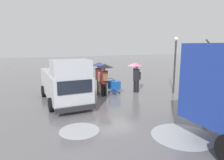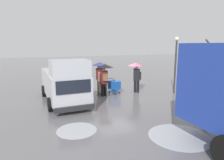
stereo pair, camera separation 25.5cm
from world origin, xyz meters
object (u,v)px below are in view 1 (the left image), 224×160
object	(u,v)px
pedestrian_black_side	(105,72)
street_lamp	(175,59)
bare_tree_near	(209,77)
shopping_cart_vendor	(114,85)
pedestrian_pink_side	(136,70)
hand_dolly_boxes	(102,82)
cargo_van_parked_right	(64,83)
pedestrian_white_side	(99,69)

from	to	relation	value
pedestrian_black_side	street_lamp	xyz separation A→B (m)	(-4.74, 1.15, 0.80)
bare_tree_near	shopping_cart_vendor	bearing A→B (deg)	-57.50
pedestrian_pink_side	street_lamp	size ratio (longest dim) A/B	0.56
shopping_cart_vendor	bare_tree_near	bearing A→B (deg)	122.50
shopping_cart_vendor	bare_tree_near	world-z (taller)	bare_tree_near
shopping_cart_vendor	hand_dolly_boxes	distance (m)	0.98
cargo_van_parked_right	street_lamp	size ratio (longest dim) A/B	1.39
pedestrian_white_side	hand_dolly_boxes	bearing A→B (deg)	78.28
hand_dolly_boxes	pedestrian_pink_side	distance (m)	2.57
cargo_van_parked_right	bare_tree_near	bearing A→B (deg)	147.72
pedestrian_black_side	bare_tree_near	world-z (taller)	bare_tree_near
pedestrian_black_side	bare_tree_near	xyz separation A→B (m)	(-4.02, 4.54, 0.10)
shopping_cart_vendor	pedestrian_black_side	xyz separation A→B (m)	(0.87, 0.40, 1.00)
cargo_van_parked_right	hand_dolly_boxes	xyz separation A→B (m)	(-2.59, -0.65, -0.30)
shopping_cart_vendor	pedestrian_white_side	world-z (taller)	pedestrian_white_side
hand_dolly_boxes	pedestrian_black_side	bearing A→B (deg)	101.03
hand_dolly_boxes	street_lamp	distance (m)	5.23
pedestrian_pink_side	pedestrian_white_side	distance (m)	2.61
street_lamp	pedestrian_white_side	bearing A→B (deg)	-30.28
cargo_van_parked_right	shopping_cart_vendor	bearing A→B (deg)	-168.29
pedestrian_black_side	pedestrian_white_side	bearing A→B (deg)	-96.97
shopping_cart_vendor	hand_dolly_boxes	xyz separation A→B (m)	(0.93, 0.08, 0.31)
bare_tree_near	pedestrian_white_side	bearing A→B (deg)	-57.62
shopping_cart_vendor	pedestrian_white_side	bearing A→B (deg)	-58.18
hand_dolly_boxes	bare_tree_near	world-z (taller)	bare_tree_near
shopping_cart_vendor	pedestrian_white_side	xyz separation A→B (m)	(0.68, -1.10, 1.02)
pedestrian_pink_side	bare_tree_near	distance (m)	4.94
pedestrian_white_side	bare_tree_near	bearing A→B (deg)	122.38
hand_dolly_boxes	shopping_cart_vendor	bearing A→B (deg)	-174.82
cargo_van_parked_right	pedestrian_white_side	size ratio (longest dim) A/B	2.50
cargo_van_parked_right	pedestrian_black_side	distance (m)	2.70
pedestrian_pink_side	pedestrian_black_side	distance (m)	2.41
shopping_cart_vendor	pedestrian_black_side	world-z (taller)	pedestrian_black_side
hand_dolly_boxes	bare_tree_near	xyz separation A→B (m)	(-4.08, 4.86, 0.79)
cargo_van_parked_right	hand_dolly_boxes	size ratio (longest dim) A/B	3.49
hand_dolly_boxes	pedestrian_pink_side	world-z (taller)	pedestrian_pink_side
pedestrian_pink_side	street_lamp	xyz separation A→B (m)	(-2.33, 1.28, 0.80)
hand_dolly_boxes	pedestrian_white_side	bearing A→B (deg)	-101.72
pedestrian_black_side	shopping_cart_vendor	bearing A→B (deg)	-155.09
cargo_van_parked_right	pedestrian_black_side	xyz separation A→B (m)	(-2.65, -0.33, 0.39)
pedestrian_white_side	street_lamp	xyz separation A→B (m)	(-4.55, 2.66, 0.79)
cargo_van_parked_right	pedestrian_pink_side	distance (m)	5.09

